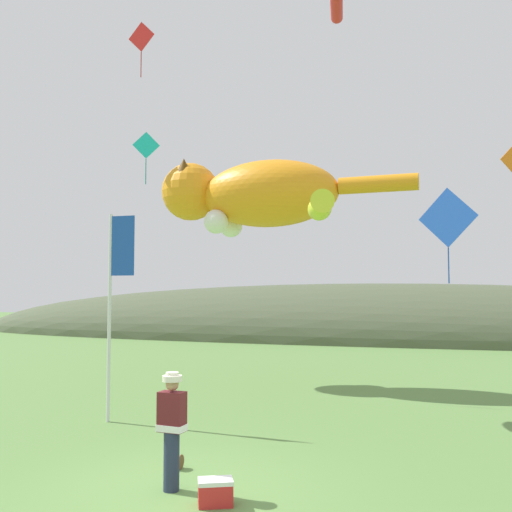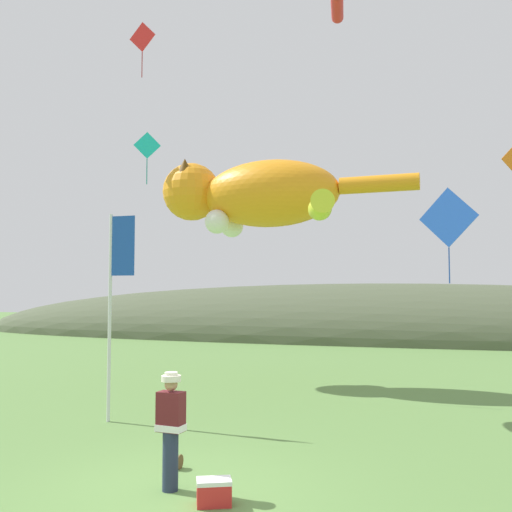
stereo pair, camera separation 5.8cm
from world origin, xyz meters
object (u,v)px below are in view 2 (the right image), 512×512
kite_spool (177,462)px  kite_diamond_blue (448,218)px  kite_diamond_red (142,38)px  kite_diamond_teal (147,146)px  picnic_cooler (214,492)px  festival_banner_pole (116,285)px  festival_attendant (171,427)px  kite_giant_cat (253,195)px  kite_fish_windsock (320,207)px

kite_spool → kite_diamond_blue: bearing=52.2°
kite_diamond_red → kite_diamond_teal: size_ratio=1.06×
picnic_cooler → kite_diamond_teal: (-6.40, 9.92, 7.89)m
festival_banner_pole → kite_diamond_blue: bearing=23.2°
festival_attendant → kite_diamond_teal: (-5.55, 9.57, 7.12)m
kite_giant_cat → kite_diamond_teal: 4.16m
picnic_cooler → kite_diamond_blue: size_ratio=0.24×
festival_attendant → kite_diamond_blue: bearing=58.4°
picnic_cooler → kite_diamond_teal: 14.20m
picnic_cooler → festival_attendant: bearing=157.4°
festival_attendant → kite_giant_cat: 11.55m
festival_banner_pole → kite_diamond_red: (-2.29, 5.32, 8.57)m
kite_giant_cat → festival_attendant: bearing=-79.6°
festival_attendant → kite_diamond_teal: bearing=120.1°
picnic_cooler → kite_diamond_teal: size_ratio=0.31×
kite_spool → kite_fish_windsock: (1.58, 4.94, 4.99)m
kite_diamond_blue → picnic_cooler: bearing=-115.1°
festival_banner_pole → festival_attendant: bearing=-49.2°
festival_banner_pole → kite_diamond_teal: size_ratio=2.61×
kite_giant_cat → kite_diamond_teal: (-3.70, -0.52, 1.82)m
kite_spool → kite_giant_cat: (-1.50, 9.10, 6.12)m
kite_spool → kite_giant_cat: 11.07m
festival_attendant → picnic_cooler: 1.20m
kite_fish_windsock → kite_diamond_red: 9.95m
kite_diamond_red → picnic_cooler: bearing=-55.9°
festival_attendant → kite_diamond_blue: kite_diamond_blue is taller
kite_spool → picnic_cooler: picnic_cooler is taller
kite_fish_windsock → kite_diamond_blue: (3.06, 1.03, -0.26)m
picnic_cooler → kite_diamond_red: kite_diamond_red is taller
kite_diamond_blue → kite_fish_windsock: bearing=-161.4°
kite_spool → kite_diamond_teal: size_ratio=0.13×
festival_attendant → festival_banner_pole: size_ratio=0.37×
picnic_cooler → kite_diamond_red: size_ratio=0.30×
kite_fish_windsock → kite_diamond_teal: (-6.78, 3.63, 2.96)m
festival_banner_pole → kite_diamond_red: size_ratio=2.47×
festival_banner_pole → kite_fish_windsock: (4.45, 2.19, 1.95)m
festival_banner_pole → kite_spool: bearing=-43.7°
kite_giant_cat → kite_fish_windsock: kite_giant_cat is taller
festival_attendant → kite_diamond_blue: (4.28, 6.96, 3.90)m
kite_spool → festival_banner_pole: bearing=136.3°
picnic_cooler → festival_banner_pole: bearing=134.9°
festival_banner_pole → kite_giant_cat: size_ratio=0.56×
kite_diamond_red → kite_fish_windsock: bearing=-24.9°
kite_fish_windsock → kite_diamond_teal: size_ratio=1.20×
kite_fish_windsock → kite_diamond_teal: bearing=151.8°
kite_spool → kite_diamond_red: (-5.17, 8.07, 11.61)m
kite_spool → kite_diamond_red: bearing=122.6°
kite_diamond_red → festival_attendant: bearing=-58.7°
festival_banner_pole → kite_diamond_teal: kite_diamond_teal is taller
picnic_cooler → festival_banner_pole: (-4.08, 4.09, 2.98)m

